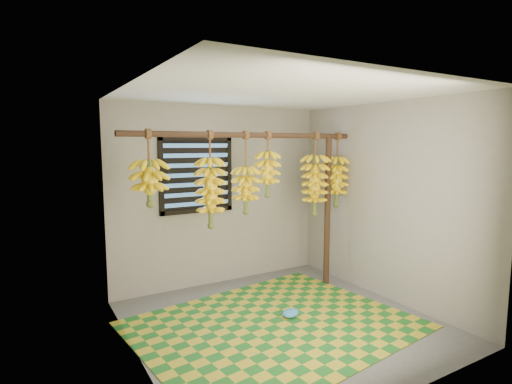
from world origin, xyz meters
TOP-DOWN VIEW (x-y plane):
  - floor at (0.00, 0.00)m, footprint 3.00×3.00m
  - ceiling at (0.00, 0.00)m, footprint 3.00×3.00m
  - wall_back at (0.00, 1.50)m, footprint 3.00×0.01m
  - wall_left at (-1.50, 0.00)m, footprint 0.01×3.00m
  - wall_right at (1.50, 0.00)m, footprint 0.01×3.00m
  - window at (-0.35, 1.48)m, footprint 1.00×0.04m
  - hanging_pole at (0.00, 0.70)m, footprint 3.00×0.06m
  - support_post at (1.20, 0.70)m, footprint 0.08×0.08m
  - woven_mat at (-0.11, -0.01)m, footprint 2.99×2.51m
  - plastic_bag at (0.15, 0.05)m, footprint 0.25×0.20m
  - banana_bunch_a at (-1.18, 0.70)m, footprint 0.37×0.37m
  - banana_bunch_b at (-0.50, 0.70)m, footprint 0.32×0.32m
  - banana_bunch_c at (-0.05, 0.70)m, footprint 0.31×0.31m
  - banana_bunch_d at (0.25, 0.70)m, footprint 0.29×0.29m
  - banana_bunch_e at (0.98, 0.70)m, footprint 0.35×0.35m
  - banana_bunch_f at (1.35, 0.70)m, footprint 0.29×0.29m

SIDE VIEW (x-z plane):
  - floor at x=0.00m, z-range -0.01..0.00m
  - woven_mat at x=-0.11m, z-range 0.00..0.01m
  - plastic_bag at x=0.15m, z-range 0.01..0.10m
  - support_post at x=1.20m, z-range 0.00..2.00m
  - wall_back at x=0.00m, z-range 0.00..2.40m
  - wall_left at x=-1.50m, z-range 0.00..2.40m
  - wall_right at x=1.50m, z-range 0.00..2.40m
  - banana_bunch_b at x=-0.50m, z-range 0.81..1.90m
  - banana_bunch_c at x=-0.05m, z-range 0.88..1.85m
  - banana_bunch_e at x=0.98m, z-range 0.83..1.91m
  - banana_bunch_f at x=1.35m, z-range 0.90..1.89m
  - window at x=-0.35m, z-range 1.00..2.00m
  - banana_bunch_a at x=-1.18m, z-range 1.11..1.90m
  - banana_bunch_d at x=0.25m, z-range 1.15..1.93m
  - hanging_pole at x=0.00m, z-range 1.97..2.03m
  - ceiling at x=0.00m, z-range 2.40..2.41m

